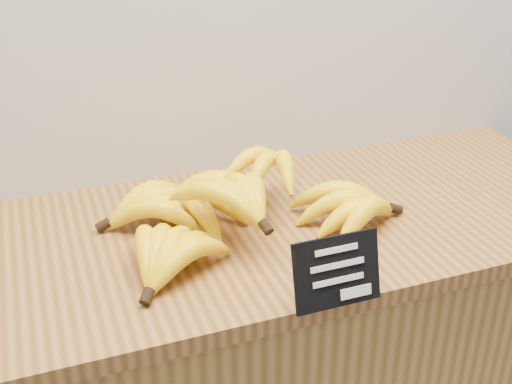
{
  "coord_description": "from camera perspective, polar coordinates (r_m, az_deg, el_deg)",
  "views": [
    {
      "loc": [
        -0.42,
        1.8,
        1.51
      ],
      "look_at": [
        -0.09,
        2.7,
        1.02
      ],
      "focal_mm": 45.0,
      "sensor_mm": 36.0,
      "label": 1
    }
  ],
  "objects": [
    {
      "name": "counter_top",
      "position": [
        1.18,
        -0.85,
        -3.52
      ],
      "size": [
        1.46,
        0.54,
        0.03
      ],
      "primitive_type": "cube",
      "color": "olive",
      "rests_on": "counter"
    },
    {
      "name": "banana_pile",
      "position": [
        1.13,
        -2.37,
        -1.16
      ],
      "size": [
        0.56,
        0.37,
        0.12
      ],
      "color": "yellow",
      "rests_on": "counter_top"
    },
    {
      "name": "chalkboard_sign",
      "position": [
        0.95,
        7.22,
        -7.05
      ],
      "size": [
        0.14,
        0.03,
        0.11
      ],
      "primitive_type": "cube",
      "rotation": [
        -0.26,
        0.0,
        0.0
      ],
      "color": "black",
      "rests_on": "counter_top"
    }
  ]
}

